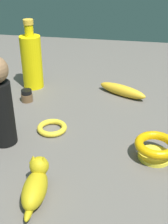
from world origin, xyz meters
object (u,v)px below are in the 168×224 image
Objects in this scene: bowl at (156,147)px; cat_figurine at (36,184)px; nail_polish_jar at (27,96)px; banana at (122,90)px; bangle at (52,128)px; bottle_tall at (32,61)px.

cat_figurine is at bearing 35.04° from bowl.
cat_figurine is at bearing 112.04° from nail_polish_jar.
cat_figurine reaches higher than banana.
cat_figurine reaches higher than bangle.
bangle is at bearing 117.60° from bottle_tall.
nail_polish_jar is 0.23× the size of banana.
banana is 1.27× the size of cat_figurine.
cat_figurine is at bearing -78.95° from banana.
bowl is 0.58× the size of banana.
bangle is at bearing 128.83° from nail_polish_jar.
bottle_tall is (0.16, -0.30, 0.10)m from bangle.
nail_polish_jar is 0.47m from cat_figurine.
nail_polish_jar reaches higher than bangle.
banana is (-0.33, -0.11, -0.00)m from nail_polish_jar.
bowl is at bearing -144.96° from cat_figurine.
bowl is 0.43× the size of bottle_tall.
bowl is 0.31m from bangle.
bangle is at bearing -97.62° from banana.
bowl is 0.60m from bottle_tall.
banana is at bearing -73.04° from bowl.
bangle is (0.30, -0.08, -0.02)m from bowl.
bowl is 0.32m from cat_figurine.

